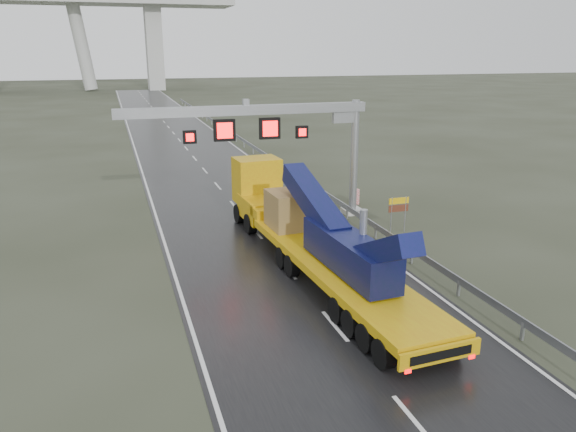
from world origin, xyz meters
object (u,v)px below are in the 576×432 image
object	(u,v)px
exit_sign_pair	(399,208)
sign_gantry	(281,129)
striped_barrier	(354,197)
heavy_haul_truck	(301,224)

from	to	relation	value
exit_sign_pair	sign_gantry	bearing A→B (deg)	141.54
striped_barrier	exit_sign_pair	bearing A→B (deg)	-100.26
sign_gantry	exit_sign_pair	xyz separation A→B (m)	(5.65, -4.43, -4.13)
exit_sign_pair	striped_barrier	bearing A→B (deg)	88.24
striped_barrier	sign_gantry	bearing A→B (deg)	-169.82
heavy_haul_truck	exit_sign_pair	xyz separation A→B (m)	(6.63, 2.22, -0.33)
exit_sign_pair	striped_barrier	world-z (taller)	exit_sign_pair
heavy_haul_truck	striped_barrier	distance (m)	11.07
sign_gantry	exit_sign_pair	distance (m)	8.28
heavy_haul_truck	exit_sign_pair	size ratio (longest dim) A/B	9.47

